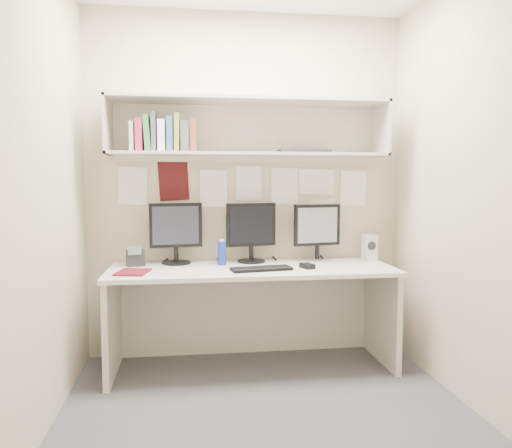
{
  "coord_description": "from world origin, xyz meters",
  "views": [
    {
      "loc": [
        -0.43,
        -2.81,
        1.34
      ],
      "look_at": [
        -0.01,
        0.35,
        1.06
      ],
      "focal_mm": 35.0,
      "sensor_mm": 36.0,
      "label": 1
    }
  ],
  "objects": [
    {
      "name": "desk",
      "position": [
        0.0,
        0.65,
        0.37
      ],
      "size": [
        2.0,
        0.7,
        0.73
      ],
      "color": "beige",
      "rests_on": "floor"
    },
    {
      "name": "hutch_tray",
      "position": [
        0.4,
        0.8,
        1.55
      ],
      "size": [
        0.39,
        0.17,
        0.03
      ],
      "primitive_type": "cube",
      "rotation": [
        0.0,
        0.0,
        0.08
      ],
      "color": "black",
      "rests_on": "overhead_hutch"
    },
    {
      "name": "floor",
      "position": [
        0.0,
        0.0,
        0.0
      ],
      "size": [
        2.4,
        2.0,
        0.01
      ],
      "primitive_type": "cube",
      "color": "#434347",
      "rests_on": "ground"
    },
    {
      "name": "overhead_hutch",
      "position": [
        0.0,
        0.86,
        1.72
      ],
      "size": [
        2.0,
        0.38,
        0.4
      ],
      "color": "beige",
      "rests_on": "wall_back"
    },
    {
      "name": "maroon_notebook",
      "position": [
        -0.81,
        0.52,
        0.74
      ],
      "size": [
        0.24,
        0.27,
        0.01
      ],
      "primitive_type": "cube",
      "rotation": [
        0.0,
        0.0,
        -0.2
      ],
      "color": "#5B0F15",
      "rests_on": "desk"
    },
    {
      "name": "monitor_left",
      "position": [
        -0.54,
        0.87,
        0.98
      ],
      "size": [
        0.38,
        0.21,
        0.45
      ],
      "rotation": [
        0.0,
        0.0,
        0.13
      ],
      "color": "black",
      "rests_on": "desk"
    },
    {
      "name": "wall_front",
      "position": [
        0.0,
        -1.0,
        1.3
      ],
      "size": [
        2.4,
        0.02,
        2.6
      ],
      "primitive_type": "cube",
      "color": "#BAAD8E",
      "rests_on": "ground"
    },
    {
      "name": "monitor_center",
      "position": [
        0.02,
        0.87,
        0.97
      ],
      "size": [
        0.38,
        0.21,
        0.44
      ],
      "rotation": [
        0.0,
        0.0,
        0.2
      ],
      "color": "black",
      "rests_on": "desk"
    },
    {
      "name": "pinned_papers",
      "position": [
        0.0,
        0.99,
        1.25
      ],
      "size": [
        1.92,
        0.01,
        0.48
      ],
      "primitive_type": null,
      "color": "white",
      "rests_on": "wall_back"
    },
    {
      "name": "mouse",
      "position": [
        0.38,
        0.54,
        0.75
      ],
      "size": [
        0.1,
        0.12,
        0.03
      ],
      "primitive_type": "cube",
      "rotation": [
        0.0,
        0.0,
        0.34
      ],
      "color": "black",
      "rests_on": "desk"
    },
    {
      "name": "keyboard",
      "position": [
        0.05,
        0.51,
        0.74
      ],
      "size": [
        0.43,
        0.21,
        0.02
      ],
      "primitive_type": "cube",
      "rotation": [
        0.0,
        0.0,
        0.16
      ],
      "color": "black",
      "rests_on": "desk"
    },
    {
      "name": "wall_left",
      "position": [
        -1.2,
        0.0,
        1.3
      ],
      "size": [
        0.02,
        2.0,
        2.6
      ],
      "primitive_type": "cube",
      "color": "#BAAD8E",
      "rests_on": "ground"
    },
    {
      "name": "wall_back",
      "position": [
        0.0,
        1.0,
        1.3
      ],
      "size": [
        2.4,
        0.02,
        2.6
      ],
      "primitive_type": "cube",
      "color": "#BAAD8E",
      "rests_on": "ground"
    },
    {
      "name": "monitor_right",
      "position": [
        0.53,
        0.87,
        0.97
      ],
      "size": [
        0.37,
        0.2,
        0.43
      ],
      "rotation": [
        0.0,
        0.0,
        0.18
      ],
      "color": "#A5A5AA",
      "rests_on": "desk"
    },
    {
      "name": "book_stack",
      "position": [
        -0.6,
        0.75,
        1.66
      ],
      "size": [
        0.45,
        0.17,
        0.27
      ],
      "color": "#B8BAB3",
      "rests_on": "overhead_hutch"
    },
    {
      "name": "desk_phone",
      "position": [
        -0.82,
        0.81,
        0.79
      ],
      "size": [
        0.14,
        0.13,
        0.15
      ],
      "rotation": [
        0.0,
        0.0,
        0.21
      ],
      "color": "black",
      "rests_on": "desk"
    },
    {
      "name": "blue_bottle",
      "position": [
        -0.21,
        0.76,
        0.82
      ],
      "size": [
        0.06,
        0.06,
        0.19
      ],
      "color": "navy",
      "rests_on": "desk"
    },
    {
      "name": "wall_right",
      "position": [
        1.2,
        0.0,
        1.3
      ],
      "size": [
        0.02,
        2.0,
        2.6
      ],
      "primitive_type": "cube",
      "color": "#BAAD8E",
      "rests_on": "ground"
    },
    {
      "name": "speaker",
      "position": [
        0.94,
        0.85,
        0.83
      ],
      "size": [
        0.1,
        0.11,
        0.19
      ],
      "rotation": [
        0.0,
        0.0,
        0.1
      ],
      "color": "#BABAB6",
      "rests_on": "desk"
    }
  ]
}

